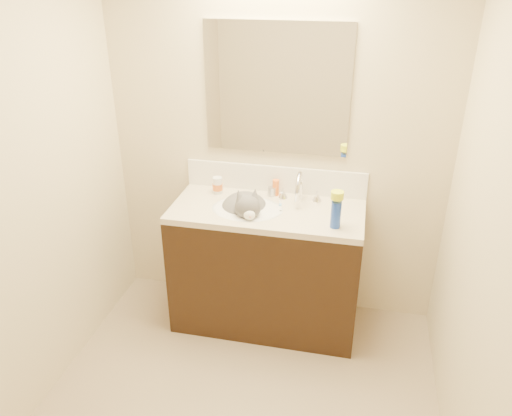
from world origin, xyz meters
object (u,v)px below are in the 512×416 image
at_px(basin, 247,219).
at_px(pill_bottle, 218,185).
at_px(amber_bottle, 276,188).
at_px(cat, 245,210).
at_px(spray_can, 336,215).
at_px(silver_jar, 272,191).
at_px(vanity_cabinet, 266,269).
at_px(faucet, 299,190).

relative_size(basin, pill_bottle, 3.99).
xyz_separation_m(pill_bottle, amber_bottle, (0.38, 0.05, -0.00)).
xyz_separation_m(cat, spray_can, (0.57, -0.15, 0.11)).
bearing_deg(basin, amber_bottle, 60.18).
bearing_deg(silver_jar, cat, -125.02).
bearing_deg(amber_bottle, silver_jar, -143.95).
relative_size(vanity_cabinet, silver_jar, 19.56).
relative_size(basin, amber_bottle, 4.19).
xyz_separation_m(faucet, spray_can, (0.25, -0.29, -0.01)).
height_order(faucet, cat, faucet).
xyz_separation_m(pill_bottle, silver_jar, (0.36, 0.04, -0.03)).
xyz_separation_m(basin, pill_bottle, (-0.24, 0.18, 0.13)).
bearing_deg(amber_bottle, cat, -127.05).
bearing_deg(faucet, amber_bottle, 156.98).
relative_size(basin, spray_can, 2.79).
distance_m(cat, silver_jar, 0.24).
bearing_deg(faucet, silver_jar, 164.21).
distance_m(faucet, amber_bottle, 0.18).
bearing_deg(vanity_cabinet, amber_bottle, 85.64).
bearing_deg(basin, faucet, 29.12).
xyz_separation_m(basin, amber_bottle, (0.14, 0.24, 0.12)).
distance_m(pill_bottle, silver_jar, 0.36).
height_order(basin, pill_bottle, pill_bottle).
bearing_deg(cat, spray_can, -37.09).
relative_size(pill_bottle, spray_can, 0.70).
bearing_deg(amber_bottle, pill_bottle, -171.89).
bearing_deg(silver_jar, faucet, -15.79).
bearing_deg(cat, vanity_cabinet, -21.54).
height_order(vanity_cabinet, spray_can, spray_can).
xyz_separation_m(faucet, amber_bottle, (-0.16, 0.07, -0.03)).
xyz_separation_m(vanity_cabinet, spray_can, (0.43, -0.15, 0.53)).
height_order(vanity_cabinet, cat, cat).
xyz_separation_m(pill_bottle, spray_can, (0.80, -0.31, 0.02)).
distance_m(basin, silver_jar, 0.27).
distance_m(pill_bottle, spray_can, 0.85).
height_order(cat, amber_bottle, cat).
relative_size(cat, spray_can, 2.83).
relative_size(cat, pill_bottle, 4.04).
relative_size(faucet, amber_bottle, 2.61).
xyz_separation_m(vanity_cabinet, silver_jar, (-0.01, 0.19, 0.48)).
distance_m(vanity_cabinet, amber_bottle, 0.54).
relative_size(basin, cat, 0.99).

